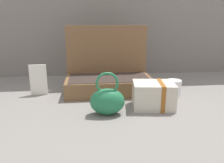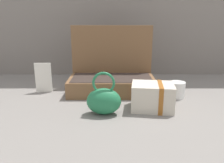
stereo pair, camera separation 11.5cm
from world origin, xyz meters
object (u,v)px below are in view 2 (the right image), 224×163
Objects in this scene: cream_toiletry_bag at (153,97)px; coffee_mug at (176,90)px; open_suitcase at (111,77)px; teal_pouch_handbag at (103,100)px; info_card_left at (43,78)px.

cream_toiletry_bag reaches higher than coffee_mug.
open_suitcase reaches higher than coffee_mug.
open_suitcase is at bearing 84.04° from teal_pouch_handbag.
teal_pouch_handbag reaches higher than cream_toiletry_bag.
coffee_mug is (0.35, -0.12, -0.04)m from open_suitcase.
open_suitcase reaches higher than teal_pouch_handbag.
cream_toiletry_bag is at bearing -25.15° from info_card_left.
open_suitcase is 2.83× the size of info_card_left.
info_card_left is (-0.36, 0.31, 0.02)m from teal_pouch_handbag.
open_suitcase is 0.37m from coffee_mug.
open_suitcase reaches higher than info_card_left.
teal_pouch_handbag is 0.24m from cream_toiletry_bag.
teal_pouch_handbag is (-0.04, -0.34, -0.02)m from open_suitcase.
teal_pouch_handbag is 0.48m from info_card_left.
teal_pouch_handbag is 0.93× the size of cream_toiletry_bag.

